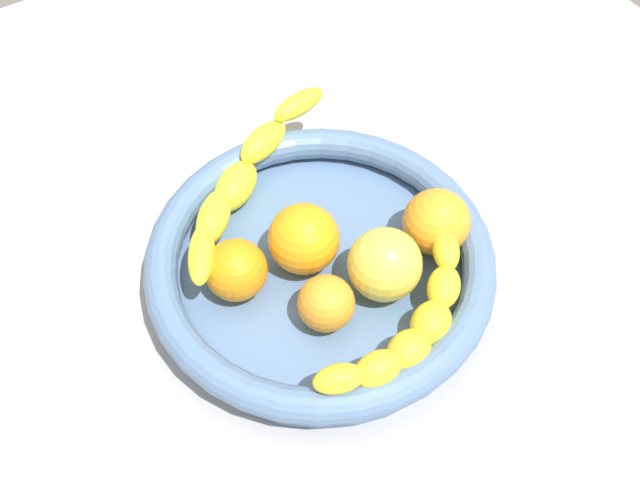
{
  "coord_description": "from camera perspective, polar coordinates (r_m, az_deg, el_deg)",
  "views": [
    {
      "loc": [
        -20.98,
        -32.13,
        61.1
      ],
      "look_at": [
        0.0,
        0.0,
        8.08
      ],
      "focal_mm": 39.8,
      "sensor_mm": 36.0,
      "label": 1
    }
  ],
  "objects": [
    {
      "name": "apple_yellow",
      "position": [
        0.64,
        5.23,
        -1.26
      ],
      "size": [
        6.87,
        6.87,
        6.87
      ],
      "primitive_type": "sphere",
      "color": "gold",
      "rests_on": "fruit_bowl"
    },
    {
      "name": "kitchen_counter",
      "position": [
        0.71,
        0.0,
        -3.12
      ],
      "size": [
        120.0,
        120.0,
        3.0
      ],
      "primitive_type": "cube",
      "color": "#99999B",
      "rests_on": "ground"
    },
    {
      "name": "orange_mid_right",
      "position": [
        0.68,
        9.34,
        2.14
      ],
      "size": [
        6.45,
        6.45,
        6.45
      ],
      "primitive_type": "sphere",
      "color": "orange",
      "rests_on": "fruit_bowl"
    },
    {
      "name": "banana_draped_left",
      "position": [
        0.62,
        7.4,
        -6.29
      ],
      "size": [
        19.94,
        10.31,
        4.53
      ],
      "color": "yellow",
      "rests_on": "fruit_bowl"
    },
    {
      "name": "fruit_bowl",
      "position": [
        0.67,
        0.0,
        -1.19
      ],
      "size": [
        32.97,
        32.97,
        5.22
      ],
      "color": "#516F98",
      "rests_on": "kitchen_counter"
    },
    {
      "name": "orange_mid_left",
      "position": [
        0.63,
        0.49,
        -4.4
      ],
      "size": [
        5.18,
        5.18,
        5.18
      ],
      "primitive_type": "sphere",
      "color": "orange",
      "rests_on": "fruit_bowl"
    },
    {
      "name": "orange_front",
      "position": [
        0.66,
        -1.31,
        0.82
      ],
      "size": [
        6.75,
        6.75,
        6.75
      ],
      "primitive_type": "sphere",
      "color": "orange",
      "rests_on": "fruit_bowl"
    },
    {
      "name": "orange_rear",
      "position": [
        0.65,
        -6.77,
        -1.69
      ],
      "size": [
        5.82,
        5.82,
        5.82
      ],
      "primitive_type": "sphere",
      "color": "orange",
      "rests_on": "fruit_bowl"
    },
    {
      "name": "banana_draped_right",
      "position": [
        0.71,
        -6.29,
        5.59
      ],
      "size": [
        23.65,
        16.7,
        5.92
      ],
      "color": "yellow",
      "rests_on": "fruit_bowl"
    }
  ]
}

